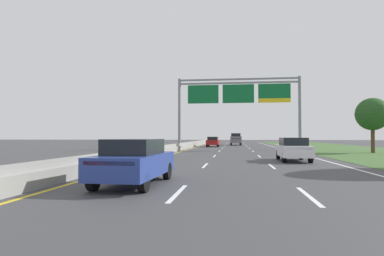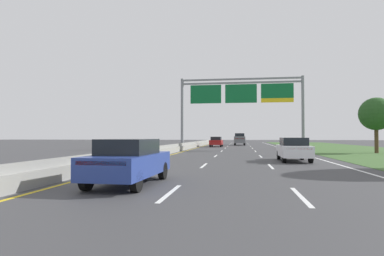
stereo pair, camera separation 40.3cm
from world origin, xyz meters
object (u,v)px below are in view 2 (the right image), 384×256
object	(u,v)px
car_blue_left_lane_sedan	(129,161)
roadside_tree_mid	(376,114)
car_white_right_lane_sedan	(294,149)
overhead_sign_gantry	(241,98)
pickup_truck_grey	(240,139)
car_red_left_lane_sedan	(216,142)

from	to	relation	value
car_blue_left_lane_sedan	roadside_tree_mid	world-z (taller)	roadside_tree_mid
car_white_right_lane_sedan	car_blue_left_lane_sedan	distance (m)	13.73
overhead_sign_gantry	roadside_tree_mid	size ratio (longest dim) A/B	2.76
overhead_sign_gantry	car_blue_left_lane_sedan	bearing A→B (deg)	-97.60
pickup_truck_grey	roadside_tree_mid	distance (m)	30.19
pickup_truck_grey	roadside_tree_mid	xyz separation A→B (m)	(13.26, -26.98, 2.75)
overhead_sign_gantry	car_red_left_lane_sedan	size ratio (longest dim) A/B	3.40
overhead_sign_gantry	car_white_right_lane_sedan	bearing A→B (deg)	-79.17
car_white_right_lane_sedan	car_blue_left_lane_sedan	xyz separation A→B (m)	(-7.34, -11.60, 0.00)
car_blue_left_lane_sedan	roadside_tree_mid	xyz separation A→B (m)	(16.98, 23.17, 3.00)
pickup_truck_grey	roadside_tree_mid	size ratio (longest dim) A/B	0.99
roadside_tree_mid	car_white_right_lane_sedan	bearing A→B (deg)	-129.82
overhead_sign_gantry	car_white_right_lane_sedan	distance (m)	19.00
car_white_right_lane_sedan	car_blue_left_lane_sedan	world-z (taller)	same
overhead_sign_gantry	car_red_left_lane_sedan	xyz separation A→B (m)	(-3.82, 10.69, -5.58)
overhead_sign_gantry	pickup_truck_grey	bearing A→B (deg)	90.58
car_white_right_lane_sedan	roadside_tree_mid	xyz separation A→B (m)	(9.64, 11.56, 3.00)
overhead_sign_gantry	roadside_tree_mid	xyz separation A→B (m)	(13.05, -6.28, -2.58)
car_blue_left_lane_sedan	roadside_tree_mid	bearing A→B (deg)	-34.60
car_blue_left_lane_sedan	car_red_left_lane_sedan	bearing A→B (deg)	1.49
pickup_truck_grey	car_blue_left_lane_sedan	distance (m)	50.29
pickup_truck_grey	car_white_right_lane_sedan	xyz separation A→B (m)	(3.62, -38.55, -0.26)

